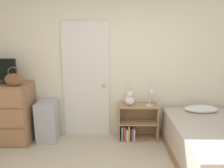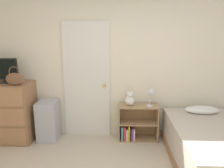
{
  "view_description": "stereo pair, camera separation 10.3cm",
  "coord_description": "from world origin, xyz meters",
  "px_view_note": "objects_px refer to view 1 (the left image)",
  "views": [
    {
      "loc": [
        -0.02,
        -1.67,
        1.84
      ],
      "look_at": [
        -0.05,
        1.87,
        1.02
      ],
      "focal_mm": 35.0,
      "sensor_mm": 36.0,
      "label": 1
    },
    {
      "loc": [
        0.08,
        -1.66,
        1.84
      ],
      "look_at": [
        -0.05,
        1.87,
        1.02
      ],
      "focal_mm": 35.0,
      "sensor_mm": 36.0,
      "label": 2
    }
  ],
  "objects_px": {
    "handbag": "(14,79)",
    "tv": "(2,71)",
    "storage_bin": "(48,121)",
    "dresser": "(8,113)",
    "bookshelf": "(134,125)",
    "bed": "(217,145)",
    "teddy_bear": "(130,99)",
    "desk_lamp": "(151,94)"
  },
  "relations": [
    {
      "from": "tv",
      "to": "handbag",
      "type": "bearing_deg",
      "value": -35.62
    },
    {
      "from": "dresser",
      "to": "bed",
      "type": "relative_size",
      "value": 0.57
    },
    {
      "from": "handbag",
      "to": "desk_lamp",
      "type": "distance_m",
      "value": 2.24
    },
    {
      "from": "handbag",
      "to": "bookshelf",
      "type": "relative_size",
      "value": 0.45
    },
    {
      "from": "dresser",
      "to": "tv",
      "type": "distance_m",
      "value": 0.73
    },
    {
      "from": "dresser",
      "to": "bed",
      "type": "bearing_deg",
      "value": -11.05
    },
    {
      "from": "dresser",
      "to": "teddy_bear",
      "type": "height_order",
      "value": "dresser"
    },
    {
      "from": "teddy_bear",
      "to": "desk_lamp",
      "type": "height_order",
      "value": "desk_lamp"
    },
    {
      "from": "handbag",
      "to": "bed",
      "type": "distance_m",
      "value": 3.21
    },
    {
      "from": "dresser",
      "to": "storage_bin",
      "type": "xyz_separation_m",
      "value": [
        0.65,
        0.06,
        -0.17
      ]
    },
    {
      "from": "storage_bin",
      "to": "teddy_bear",
      "type": "distance_m",
      "value": 1.48
    },
    {
      "from": "dresser",
      "to": "bookshelf",
      "type": "xyz_separation_m",
      "value": [
        2.17,
        0.11,
        -0.26
      ]
    },
    {
      "from": "dresser",
      "to": "bookshelf",
      "type": "bearing_deg",
      "value": 2.86
    },
    {
      "from": "bookshelf",
      "to": "handbag",
      "type": "bearing_deg",
      "value": -172.0
    },
    {
      "from": "tv",
      "to": "handbag",
      "type": "xyz_separation_m",
      "value": [
        0.26,
        -0.19,
        -0.11
      ]
    },
    {
      "from": "tv",
      "to": "bookshelf",
      "type": "height_order",
      "value": "tv"
    },
    {
      "from": "handbag",
      "to": "teddy_bear",
      "type": "distance_m",
      "value": 1.91
    },
    {
      "from": "handbag",
      "to": "storage_bin",
      "type": "relative_size",
      "value": 0.44
    },
    {
      "from": "dresser",
      "to": "tv",
      "type": "bearing_deg",
      "value": 138.56
    },
    {
      "from": "dresser",
      "to": "desk_lamp",
      "type": "height_order",
      "value": "dresser"
    },
    {
      "from": "teddy_bear",
      "to": "bed",
      "type": "height_order",
      "value": "teddy_bear"
    },
    {
      "from": "handbag",
      "to": "teddy_bear",
      "type": "bearing_deg",
      "value": 8.22
    },
    {
      "from": "tv",
      "to": "bookshelf",
      "type": "xyz_separation_m",
      "value": [
        2.2,
        0.08,
        -0.99
      ]
    },
    {
      "from": "dresser",
      "to": "storage_bin",
      "type": "height_order",
      "value": "dresser"
    },
    {
      "from": "bed",
      "to": "handbag",
      "type": "bearing_deg",
      "value": 171.09
    },
    {
      "from": "storage_bin",
      "to": "desk_lamp",
      "type": "distance_m",
      "value": 1.86
    },
    {
      "from": "dresser",
      "to": "storage_bin",
      "type": "bearing_deg",
      "value": 4.96
    },
    {
      "from": "dresser",
      "to": "storage_bin",
      "type": "relative_size",
      "value": 1.48
    },
    {
      "from": "storage_bin",
      "to": "bed",
      "type": "distance_m",
      "value": 2.73
    },
    {
      "from": "handbag",
      "to": "desk_lamp",
      "type": "xyz_separation_m",
      "value": [
        2.21,
        0.22,
        -0.29
      ]
    },
    {
      "from": "tv",
      "to": "desk_lamp",
      "type": "relative_size",
      "value": 1.53
    },
    {
      "from": "bookshelf",
      "to": "bed",
      "type": "distance_m",
      "value": 1.35
    },
    {
      "from": "bed",
      "to": "storage_bin",
      "type": "bearing_deg",
      "value": 165.15
    },
    {
      "from": "handbag",
      "to": "teddy_bear",
      "type": "relative_size",
      "value": 1.23
    },
    {
      "from": "tv",
      "to": "bookshelf",
      "type": "relative_size",
      "value": 0.68
    },
    {
      "from": "bookshelf",
      "to": "teddy_bear",
      "type": "xyz_separation_m",
      "value": [
        -0.09,
        -0.01,
        0.48
      ]
    },
    {
      "from": "handbag",
      "to": "tv",
      "type": "bearing_deg",
      "value": 144.38
    },
    {
      "from": "storage_bin",
      "to": "teddy_bear",
      "type": "height_order",
      "value": "teddy_bear"
    },
    {
      "from": "storage_bin",
      "to": "tv",
      "type": "bearing_deg",
      "value": -177.38
    },
    {
      "from": "storage_bin",
      "to": "handbag",
      "type": "bearing_deg",
      "value": -152.13
    },
    {
      "from": "bed",
      "to": "tv",
      "type": "bearing_deg",
      "value": 168.62
    },
    {
      "from": "tv",
      "to": "storage_bin",
      "type": "distance_m",
      "value": 1.13
    }
  ]
}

